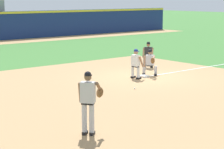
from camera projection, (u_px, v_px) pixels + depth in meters
ground_plane at (144, 77)px, 21.61m from camera, size 160.00×160.00×0.00m
infield_dirt_patch at (124, 98)px, 17.09m from camera, size 18.00×18.00×0.01m
first_base_bag at (144, 76)px, 21.60m from camera, size 0.38×0.38×0.09m
baseball at (135, 88)px, 18.79m from camera, size 0.07×0.07×0.07m
pitcher at (89, 99)px, 12.42m from camera, size 0.85×0.57×1.86m
first_baseman at (150, 61)px, 21.92m from camera, size 0.80×1.05×1.34m
baserunner at (136, 62)px, 21.10m from camera, size 0.43×0.59×1.46m
umpire at (148, 54)px, 24.43m from camera, size 0.65×0.68×1.46m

